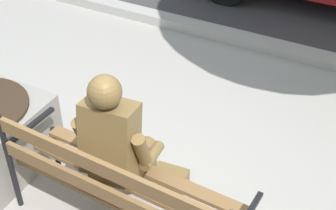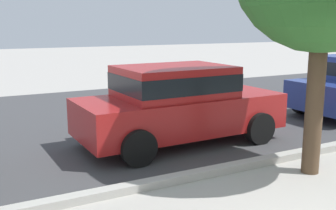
% 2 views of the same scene
% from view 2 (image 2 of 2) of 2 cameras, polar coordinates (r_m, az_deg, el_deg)
% --- Properties ---
extents(street_surface, '(60.00, 9.00, 0.01)m').
position_cam_2_polar(street_surface, '(10.43, -8.58, -1.75)').
color(street_surface, '#424244').
rests_on(street_surface, ground).
extents(curb_stone, '(60.00, 0.20, 0.12)m').
position_cam_2_polar(curb_stone, '(6.44, 5.45, -9.53)').
color(curb_stone, '#B2AFA8').
rests_on(curb_stone, ground).
extents(parked_car_red, '(4.13, 1.99, 1.56)m').
position_cam_2_polar(parked_car_red, '(7.96, 1.43, 0.43)').
color(parked_car_red, '#B21E1E').
rests_on(parked_car_red, ground).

